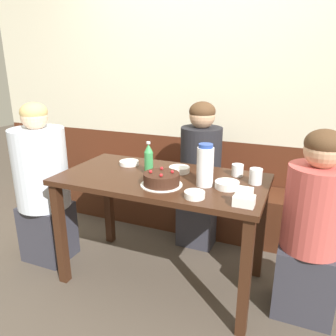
% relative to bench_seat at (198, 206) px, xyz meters
% --- Properties ---
extents(ground_plane, '(12.00, 12.00, 0.00)m').
position_rel_bench_seat_xyz_m(ground_plane, '(0.00, -0.83, -0.22)').
color(ground_plane, '#4C4238').
extents(back_wall, '(4.80, 0.04, 2.50)m').
position_rel_bench_seat_xyz_m(back_wall, '(0.00, 0.22, 1.03)').
color(back_wall, '#4C2314').
rests_on(back_wall, ground_plane).
extents(bench_seat, '(2.63, 0.38, 0.44)m').
position_rel_bench_seat_xyz_m(bench_seat, '(0.00, 0.00, 0.00)').
color(bench_seat, '#472314').
rests_on(bench_seat, ground_plane).
extents(dining_table, '(1.35, 0.70, 0.77)m').
position_rel_bench_seat_xyz_m(dining_table, '(0.00, -0.83, 0.44)').
color(dining_table, '#381E11').
rests_on(dining_table, ground_plane).
extents(birthday_cake, '(0.26, 0.26, 0.10)m').
position_rel_bench_seat_xyz_m(birthday_cake, '(0.06, -0.97, 0.59)').
color(birthday_cake, white).
rests_on(birthday_cake, dining_table).
extents(water_pitcher, '(0.10, 0.10, 0.26)m').
position_rel_bench_seat_xyz_m(water_pitcher, '(0.30, -0.87, 0.68)').
color(water_pitcher, white).
rests_on(water_pitcher, dining_table).
extents(soju_bottle, '(0.06, 0.06, 0.22)m').
position_rel_bench_seat_xyz_m(soju_bottle, '(-0.11, -0.80, 0.66)').
color(soju_bottle, '#388E4C').
rests_on(soju_bottle, dining_table).
extents(napkin_holder, '(0.11, 0.08, 0.11)m').
position_rel_bench_seat_xyz_m(napkin_holder, '(0.58, -1.08, 0.59)').
color(napkin_holder, white).
rests_on(napkin_holder, dining_table).
extents(bowl_soup_white, '(0.12, 0.12, 0.04)m').
position_rel_bench_seat_xyz_m(bowl_soup_white, '(0.31, -1.08, 0.57)').
color(bowl_soup_white, white).
rests_on(bowl_soup_white, dining_table).
extents(bowl_rice_small, '(0.14, 0.14, 0.03)m').
position_rel_bench_seat_xyz_m(bowl_rice_small, '(-0.33, -0.67, 0.57)').
color(bowl_rice_small, white).
rests_on(bowl_rice_small, dining_table).
extents(bowl_side_dish, '(0.14, 0.14, 0.04)m').
position_rel_bench_seat_xyz_m(bowl_side_dish, '(0.07, -0.69, 0.58)').
color(bowl_side_dish, white).
rests_on(bowl_side_dish, dining_table).
extents(bowl_sauce_shallow, '(0.15, 0.15, 0.04)m').
position_rel_bench_seat_xyz_m(bowl_sauce_shallow, '(0.44, -0.86, 0.58)').
color(bowl_sauce_shallow, white).
rests_on(bowl_sauce_shallow, dining_table).
extents(glass_water_tall, '(0.08, 0.08, 0.08)m').
position_rel_bench_seat_xyz_m(glass_water_tall, '(0.45, -0.61, 0.59)').
color(glass_water_tall, silver).
rests_on(glass_water_tall, dining_table).
extents(glass_tumbler_short, '(0.08, 0.08, 0.10)m').
position_rel_bench_seat_xyz_m(glass_tumbler_short, '(0.59, -0.72, 0.60)').
color(glass_tumbler_short, silver).
rests_on(glass_tumbler_short, dining_table).
extents(person_teal_shirt, '(0.34, 0.34, 1.16)m').
position_rel_bench_seat_xyz_m(person_teal_shirt, '(0.94, -0.80, 0.35)').
color(person_teal_shirt, '#33333D').
rests_on(person_teal_shirt, ground_plane).
extents(person_pale_blue_shirt, '(0.39, 0.39, 1.23)m').
position_rel_bench_seat_xyz_m(person_pale_blue_shirt, '(-0.94, -0.93, 0.40)').
color(person_pale_blue_shirt, '#33333D').
rests_on(person_pale_blue_shirt, ground_plane).
extents(person_grey_tee, '(0.33, 0.34, 1.21)m').
position_rel_bench_seat_xyz_m(person_grey_tee, '(0.08, -0.22, 0.37)').
color(person_grey_tee, '#33333D').
rests_on(person_grey_tee, ground_plane).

